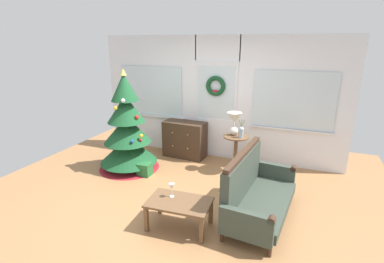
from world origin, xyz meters
TOP-DOWN VIEW (x-y plane):
  - ground_plane at (0.00, 0.00)m, footprint 6.76×6.76m
  - back_wall_with_door at (0.00, 2.08)m, footprint 5.20×0.19m
  - christmas_tree at (-1.41, 0.83)m, footprint 1.18×1.18m
  - dresser_cabinet at (-0.61, 1.79)m, footprint 0.93×0.49m
  - settee_sofa at (1.20, 0.06)m, footprint 0.86×1.69m
  - side_table at (0.60, 1.45)m, footprint 0.50×0.48m
  - table_lamp at (0.54, 1.49)m, footprint 0.28×0.28m
  - flower_vase at (0.70, 1.39)m, footprint 0.11×0.10m
  - coffee_table at (0.31, -0.59)m, footprint 0.87×0.57m
  - wine_glass at (0.17, -0.52)m, footprint 0.08×0.08m
  - gift_box at (-0.94, 0.64)m, footprint 0.24×0.22m

SIDE VIEW (x-z plane):
  - ground_plane at x=0.00m, z-range 0.00..0.00m
  - gift_box at x=-0.94m, z-range 0.00..0.24m
  - coffee_table at x=0.31m, z-range 0.14..0.53m
  - settee_sofa at x=1.20m, z-range -0.10..0.86m
  - dresser_cabinet at x=-0.61m, z-range 0.00..0.78m
  - side_table at x=0.60m, z-range 0.15..0.86m
  - wine_glass at x=0.17m, z-range 0.44..0.63m
  - christmas_tree at x=-1.41m, z-range -0.27..1.68m
  - flower_vase at x=0.70m, z-range 0.65..1.00m
  - table_lamp at x=0.54m, z-range 0.78..1.22m
  - back_wall_with_door at x=0.00m, z-range 0.01..2.56m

